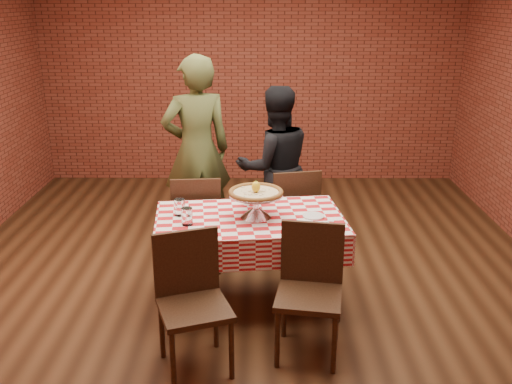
% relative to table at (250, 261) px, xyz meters
% --- Properties ---
extents(ground, '(6.00, 6.00, 0.00)m').
position_rel_table_xyz_m(ground, '(-0.03, 0.44, -0.38)').
color(ground, black).
rests_on(ground, ground).
extents(back_wall, '(5.50, 0.00, 5.50)m').
position_rel_table_xyz_m(back_wall, '(-0.03, 3.44, 1.08)').
color(back_wall, maroon).
rests_on(back_wall, ground).
extents(table, '(1.53, 1.02, 0.75)m').
position_rel_table_xyz_m(table, '(0.00, 0.00, 0.00)').
color(table, '#392414').
rests_on(table, ground).
extents(tablecloth, '(1.57, 1.06, 0.25)m').
position_rel_table_xyz_m(tablecloth, '(0.00, -0.00, 0.26)').
color(tablecloth, red).
rests_on(tablecloth, table).
extents(pizza_stand, '(0.49, 0.49, 0.19)m').
position_rel_table_xyz_m(pizza_stand, '(0.05, -0.00, 0.48)').
color(pizza_stand, silver).
rests_on(pizza_stand, tablecloth).
extents(pizza, '(0.48, 0.48, 0.03)m').
position_rel_table_xyz_m(pizza, '(0.05, -0.00, 0.58)').
color(pizza, beige).
rests_on(pizza, pizza_stand).
extents(lemon, '(0.08, 0.08, 0.09)m').
position_rel_table_xyz_m(lemon, '(0.05, -0.00, 0.63)').
color(lemon, yellow).
rests_on(lemon, pizza).
extents(water_glass_left, '(0.09, 0.09, 0.13)m').
position_rel_table_xyz_m(water_glass_left, '(-0.47, -0.16, 0.45)').
color(water_glass_left, white).
rests_on(water_glass_left, tablecloth).
extents(water_glass_right, '(0.09, 0.09, 0.13)m').
position_rel_table_xyz_m(water_glass_right, '(-0.55, 0.04, 0.45)').
color(water_glass_right, white).
rests_on(water_glass_right, tablecloth).
extents(side_plate, '(0.19, 0.19, 0.01)m').
position_rel_table_xyz_m(side_plate, '(0.50, 0.01, 0.39)').
color(side_plate, white).
rests_on(side_plate, tablecloth).
extents(sweetener_packet_a, '(0.06, 0.05, 0.00)m').
position_rel_table_xyz_m(sweetener_packet_a, '(0.56, -0.15, 0.39)').
color(sweetener_packet_a, white).
rests_on(sweetener_packet_a, tablecloth).
extents(sweetener_packet_b, '(0.06, 0.05, 0.00)m').
position_rel_table_xyz_m(sweetener_packet_b, '(0.63, -0.08, 0.39)').
color(sweetener_packet_b, white).
rests_on(sweetener_packet_b, tablecloth).
extents(condiment_caddy, '(0.11, 0.09, 0.14)m').
position_rel_table_xyz_m(condiment_caddy, '(0.00, 0.27, 0.45)').
color(condiment_caddy, silver).
rests_on(condiment_caddy, tablecloth).
extents(chair_near_left, '(0.57, 0.57, 0.93)m').
position_rel_table_xyz_m(chair_near_left, '(-0.35, -0.87, 0.09)').
color(chair_near_left, '#392414').
rests_on(chair_near_left, ground).
extents(chair_near_right, '(0.51, 0.51, 0.92)m').
position_rel_table_xyz_m(chair_near_right, '(0.41, -0.71, 0.09)').
color(chair_near_right, '#392414').
rests_on(chair_near_right, ground).
extents(chair_far_left, '(0.47, 0.47, 0.91)m').
position_rel_table_xyz_m(chair_far_left, '(-0.49, 0.69, 0.08)').
color(chair_far_left, '#392414').
rests_on(chair_far_left, ground).
extents(chair_far_right, '(0.52, 0.52, 0.92)m').
position_rel_table_xyz_m(chair_far_right, '(0.38, 0.87, 0.09)').
color(chair_far_right, '#392414').
rests_on(chair_far_right, ground).
extents(diner_olive, '(0.80, 0.65, 1.89)m').
position_rel_table_xyz_m(diner_olive, '(-0.55, 1.33, 0.57)').
color(diner_olive, '#464C25').
rests_on(diner_olive, ground).
extents(diner_black, '(0.90, 0.78, 1.60)m').
position_rel_table_xyz_m(diner_black, '(0.23, 1.24, 0.43)').
color(diner_black, black).
rests_on(diner_black, ground).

